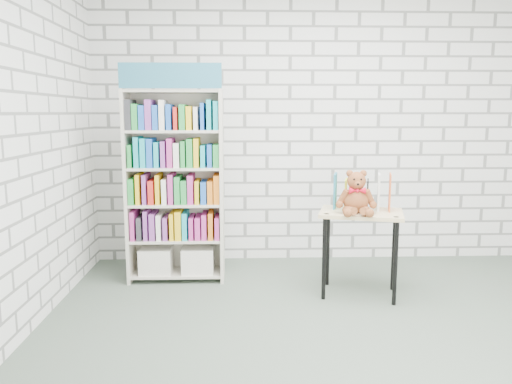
{
  "coord_description": "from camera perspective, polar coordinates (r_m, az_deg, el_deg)",
  "views": [
    {
      "loc": [
        -0.76,
        -3.2,
        1.55
      ],
      "look_at": [
        -0.62,
        0.95,
        0.89
      ],
      "focal_mm": 35.0,
      "sensor_mm": 36.0,
      "label": 1
    }
  ],
  "objects": [
    {
      "name": "display_table",
      "position": [
        4.31,
        11.89,
        -3.5
      ],
      "size": [
        0.78,
        0.63,
        0.73
      ],
      "color": "tan",
      "rests_on": "ground"
    },
    {
      "name": "bookshelf",
      "position": [
        4.64,
        -9.19,
        0.86
      ],
      "size": [
        0.88,
        0.34,
        1.97
      ],
      "color": "beige",
      "rests_on": "ground"
    },
    {
      "name": "ground",
      "position": [
        3.63,
        10.76,
        -16.38
      ],
      "size": [
        4.5,
        4.5,
        0.0
      ],
      "primitive_type": "plane",
      "color": "#475447",
      "rests_on": "ground"
    },
    {
      "name": "teddy_bear",
      "position": [
        4.16,
        11.39,
        -0.49
      ],
      "size": [
        0.33,
        0.31,
        0.36
      ],
      "color": "brown",
      "rests_on": "display_table"
    },
    {
      "name": "room_shell",
      "position": [
        3.3,
        11.69,
        12.93
      ],
      "size": [
        4.52,
        4.02,
        2.81
      ],
      "color": "silver",
      "rests_on": "ground"
    },
    {
      "name": "table_books",
      "position": [
        4.38,
        12.03,
        -0.08
      ],
      "size": [
        0.51,
        0.32,
        0.28
      ],
      "color": "teal",
      "rests_on": "display_table"
    }
  ]
}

